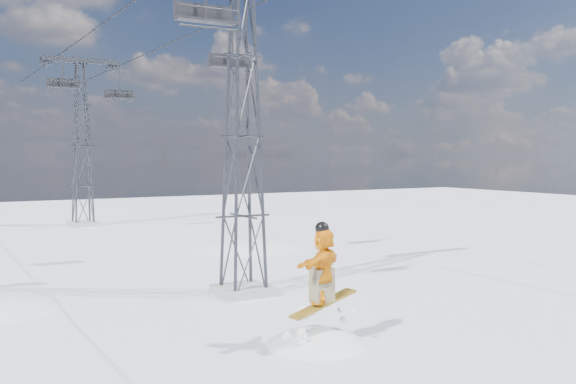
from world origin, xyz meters
The scene contains 8 objects.
ground centered at (0.00, 0.00, 0.00)m, with size 120.00×120.00×0.00m, color white.
lift_tower_near centered at (0.80, 8.00, 5.47)m, with size 5.20×1.80×11.43m.
lift_tower_far centered at (0.80, 33.00, 5.47)m, with size 5.20×1.80×11.43m.
haul_cables centered at (0.80, 19.50, 10.85)m, with size 4.46×51.00×0.06m.
lift_chair_near centered at (-1.40, 6.00, 9.01)m, with size 1.85×0.53×2.29m.
lift_chair_mid centered at (3.00, 13.56, 8.86)m, with size 2.01×0.58×2.49m.
lift_chair_far centered at (-1.40, 27.33, 9.01)m, with size 1.85×0.53×2.30m.
lift_chair_extra centered at (3.00, 31.38, 8.90)m, with size 1.97×0.57×2.44m.
Camera 1 is at (-8.87, -11.88, 4.85)m, focal length 40.00 mm.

